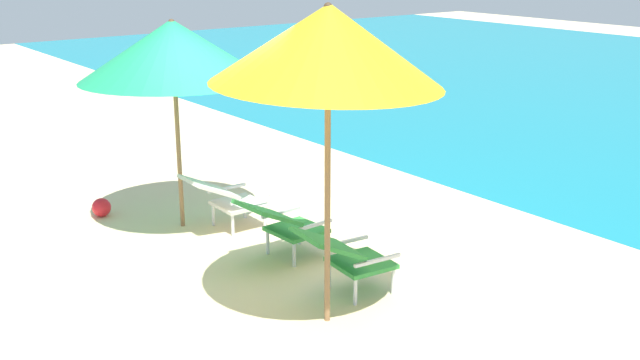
# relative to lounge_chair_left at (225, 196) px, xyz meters

# --- Properties ---
(ground_plane) EXTENTS (40.00, 40.00, 0.00)m
(ground_plane) POSITION_rel_lounge_chair_left_xyz_m (1.05, 4.28, -0.40)
(ground_plane) COLOR beige
(lounge_chair_left) EXTENTS (0.56, 0.88, 0.68)m
(lounge_chair_left) POSITION_rel_lounge_chair_left_xyz_m (0.00, 0.00, 0.00)
(lounge_chair_left) COLOR silver
(lounge_chair_left) RESTS_ON ground_plane
(lounge_chair_center) EXTENTS (0.58, 0.90, 0.68)m
(lounge_chair_center) POSITION_rel_lounge_chair_left_xyz_m (1.08, 0.05, 0.00)
(lounge_chair_center) COLOR #338E3D
(lounge_chair_center) RESTS_ON ground_plane
(lounge_chair_right) EXTENTS (0.62, 0.92, 0.68)m
(lounge_chair_right) POSITION_rel_lounge_chair_left_xyz_m (2.11, 0.02, 0.00)
(lounge_chair_right) COLOR #338E3D
(lounge_chair_right) RESTS_ON ground_plane
(beach_umbrella_left) EXTENTS (2.85, 2.85, 2.36)m
(beach_umbrella_left) POSITION_rel_lounge_chair_left_xyz_m (-0.42, -0.32, 1.60)
(beach_umbrella_left) COLOR olive
(beach_umbrella_left) RESTS_ON ground_plane
(beach_umbrella_right) EXTENTS (2.63, 2.63, 2.70)m
(beach_umbrella_right) POSITION_rel_lounge_chair_left_xyz_m (2.40, -0.41, 1.95)
(beach_umbrella_right) COLOR olive
(beach_umbrella_right) RESTS_ON ground_plane
(beach_ball) EXTENTS (0.22, 0.22, 0.22)m
(beach_ball) POSITION_rel_lounge_chair_left_xyz_m (-1.29, -0.94, -0.29)
(beach_ball) COLOR red
(beach_ball) RESTS_ON ground_plane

